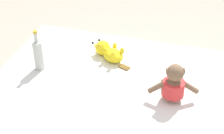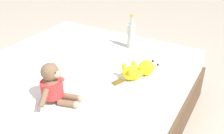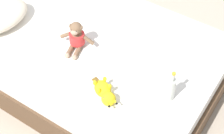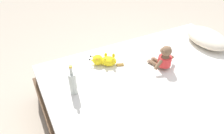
{
  "view_description": "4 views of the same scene",
  "coord_description": "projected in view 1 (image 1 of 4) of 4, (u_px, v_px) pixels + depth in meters",
  "views": [
    {
      "loc": [
        1.49,
        0.2,
        1.74
      ],
      "look_at": [
        -0.21,
        -0.31,
        0.51
      ],
      "focal_mm": 57.28,
      "sensor_mm": 36.0,
      "label": 1
    },
    {
      "loc": [
        -0.96,
        0.93,
        1.3
      ],
      "look_at": [
        -0.26,
        -0.29,
        0.52
      ],
      "focal_mm": 41.16,
      "sensor_mm": 36.0,
      "label": 2
    },
    {
      "loc": [
        -1.64,
        -1.26,
        2.48
      ],
      "look_at": [
        -0.22,
        -0.33,
        0.54
      ],
      "focal_mm": 57.69,
      "sensor_mm": 36.0,
      "label": 3
    },
    {
      "loc": [
        1.06,
        -1.06,
        1.61
      ],
      "look_at": [
        -0.21,
        -0.4,
        0.53
      ],
      "focal_mm": 33.32,
      "sensor_mm": 36.0,
      "label": 4
    }
  ],
  "objects": [
    {
      "name": "plush_monkey",
      "position": [
        173.0,
        85.0,
        1.97
      ],
      "size": [
        0.24,
        0.28,
        0.24
      ],
      "color": "brown",
      "rests_on": "bed"
    },
    {
      "name": "glass_bottle",
      "position": [
        38.0,
        55.0,
        2.21
      ],
      "size": [
        0.06,
        0.06,
        0.27
      ],
      "color": "#B7BCB2",
      "rests_on": "bed"
    },
    {
      "name": "plush_yellow_creature",
      "position": [
        109.0,
        52.0,
        2.34
      ],
      "size": [
        0.22,
        0.31,
        0.1
      ],
      "color": "yellow",
      "rests_on": "bed"
    }
  ]
}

